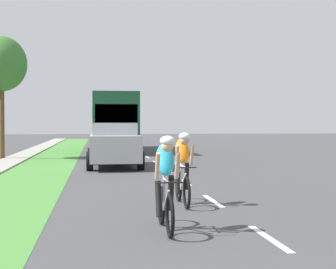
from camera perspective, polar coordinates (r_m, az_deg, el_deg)
name	(u,v)px	position (r m, az deg, el deg)	size (l,w,h in m)	color
ground_plane	(156,163)	(22.28, -1.33, -3.28)	(120.00, 120.00, 0.00)	#424244
grass_verge	(47,164)	(22.22, -13.61, -3.31)	(2.44, 70.00, 0.01)	#478438
sidewalk_concrete	(3,165)	(22.47, -18.30, -3.29)	(1.24, 70.00, 0.10)	#9E998E
lane_markings_center	(147,157)	(26.25, -2.37, -2.57)	(0.12, 54.07, 0.01)	white
cyclist_lead	(166,182)	(8.24, -0.29, -5.44)	(0.42, 1.72, 1.58)	black
cyclist_trailing	(183,168)	(10.86, 1.68, -3.81)	(0.42, 1.72, 1.58)	black
suv_silver	(114,144)	(20.36, -6.16, -1.04)	(2.15, 4.70, 1.79)	#A5A8AD
bus_dark_green	(113,120)	(32.26, -6.30, 1.65)	(2.78, 11.60, 3.48)	#194C2D
pickup_white	(109,133)	(50.16, -6.74, 0.21)	(2.22, 5.10, 1.64)	silver
street_tree_near	(2,64)	(26.21, -18.42, 7.57)	(2.47, 2.47, 6.06)	brown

